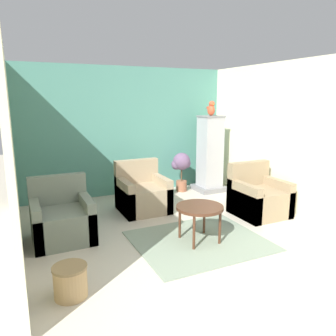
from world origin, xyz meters
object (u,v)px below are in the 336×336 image
at_px(coffee_table, 200,210).
at_px(parrot, 211,109).
at_px(armchair_middle, 142,195).
at_px(birdcage, 210,156).
at_px(armchair_right, 258,198).
at_px(potted_plant, 181,166).
at_px(wicker_basket, 70,280).
at_px(armchair_left, 62,220).

bearing_deg(coffee_table, parrot, 54.72).
relative_size(armchair_middle, birdcage, 0.54).
bearing_deg(birdcage, armchair_middle, -160.93).
xyz_separation_m(armchair_right, birdcage, (0.06, 1.61, 0.45)).
relative_size(armchair_right, potted_plant, 1.05).
bearing_deg(wicker_basket, birdcage, 39.08).
distance_m(armchair_right, potted_plant, 1.89).
distance_m(armchair_left, parrot, 3.67).
bearing_deg(wicker_basket, armchair_left, 85.04).
height_order(coffee_table, armchair_middle, armchair_middle).
bearing_deg(coffee_table, armchair_right, 19.02).
height_order(armchair_left, wicker_basket, armchair_left).
height_order(coffee_table, armchair_left, armchair_left).
distance_m(birdcage, parrot, 0.96).
bearing_deg(potted_plant, parrot, -18.76).
distance_m(armchair_right, wicker_basket, 3.38).
height_order(armchair_left, parrot, parrot).
relative_size(birdcage, parrot, 5.16).
bearing_deg(birdcage, armchair_right, -92.27).
distance_m(coffee_table, birdcage, 2.59).
relative_size(armchair_right, armchair_middle, 1.00).
bearing_deg(parrot, armchair_middle, -160.86).
xyz_separation_m(armchair_middle, parrot, (1.73, 0.60, 1.41)).
bearing_deg(parrot, coffee_table, -125.28).
relative_size(armchair_left, parrot, 2.81).
height_order(armchair_right, birdcage, birdcage).
height_order(armchair_left, armchair_right, same).
relative_size(armchair_left, armchair_right, 1.00).
xyz_separation_m(armchair_left, armchair_right, (3.09, -0.37, 0.00)).
xyz_separation_m(armchair_left, birdcage, (3.15, 1.24, 0.45)).
distance_m(birdcage, wicker_basket, 4.26).
relative_size(armchair_left, birdcage, 0.54).
relative_size(parrot, wicker_basket, 0.90).
distance_m(armchair_middle, parrot, 2.32).
bearing_deg(potted_plant, armchair_left, -150.98).
height_order(coffee_table, potted_plant, potted_plant).
height_order(armchair_middle, birdcage, birdcage).
bearing_deg(armchair_right, armchair_middle, 148.79).
xyz_separation_m(coffee_table, wicker_basket, (-1.79, -0.56, -0.28)).
bearing_deg(armchair_middle, parrot, 19.14).
xyz_separation_m(parrot, wicker_basket, (-3.28, -2.66, -1.53)).
bearing_deg(armchair_left, parrot, 21.54).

